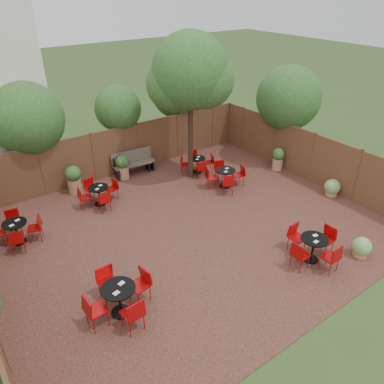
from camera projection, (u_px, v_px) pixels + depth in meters
ground at (188, 229)px, 12.28m from camera, size 80.00×80.00×0.00m
courtyard_paving at (188, 229)px, 12.27m from camera, size 12.00×10.00×0.02m
fence_back at (117, 151)px, 15.30m from camera, size 12.00×0.08×2.00m
fence_right at (311, 157)px, 14.82m from camera, size 0.08×10.00×2.00m
overhang_foliage at (103, 135)px, 12.20m from camera, size 15.71×10.55×2.69m
courtyard_tree at (190, 76)px, 13.45m from camera, size 2.90×2.82×5.66m
park_bench_left at (131, 163)px, 15.49m from camera, size 1.60×0.67×0.96m
park_bench_right at (135, 162)px, 15.57m from camera, size 1.62×0.63×0.98m
bistro_tables at (166, 218)px, 12.06m from camera, size 9.03×8.00×0.94m
planters at (96, 179)px, 14.05m from camera, size 11.88×3.93×1.17m
low_shrubs at (360, 218)px, 12.28m from camera, size 2.91×3.85×0.64m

